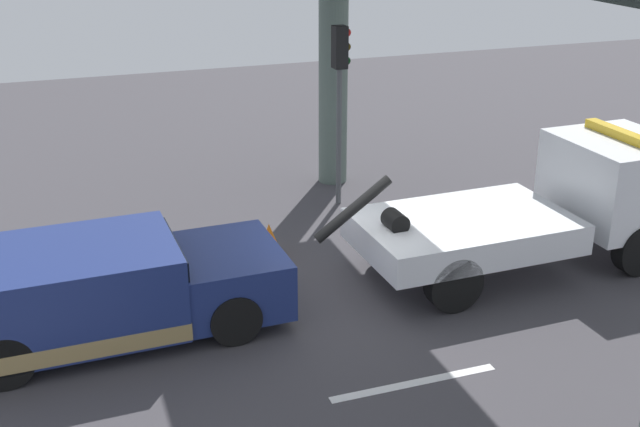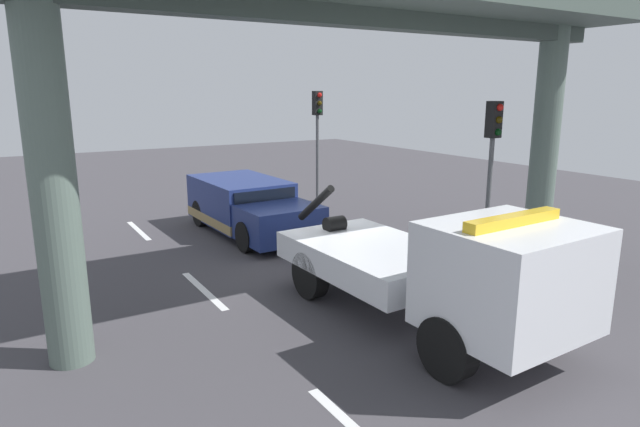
{
  "view_description": "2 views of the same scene",
  "coord_description": "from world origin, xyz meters",
  "px_view_note": "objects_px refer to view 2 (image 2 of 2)",
  "views": [
    {
      "loc": [
        -4.54,
        -11.66,
        6.62
      ],
      "look_at": [
        -0.19,
        0.69,
        1.32
      ],
      "focal_mm": 44.68,
      "sensor_mm": 36.0,
      "label": 1
    },
    {
      "loc": [
        10.78,
        -6.45,
        4.27
      ],
      "look_at": [
        -0.08,
        0.15,
        1.35
      ],
      "focal_mm": 30.15,
      "sensor_mm": 36.0,
      "label": 2
    }
  ],
  "objects_px": {
    "towed_van_green": "(248,207)",
    "traffic_light_near": "(318,122)",
    "tow_truck_white": "(441,269)",
    "traffic_cone_orange": "(365,237)",
    "traffic_light_far": "(493,145)"
  },
  "relations": [
    {
      "from": "towed_van_green",
      "to": "traffic_light_near",
      "type": "distance_m",
      "value": 5.65
    },
    {
      "from": "tow_truck_white",
      "to": "traffic_cone_orange",
      "type": "height_order",
      "value": "tow_truck_white"
    },
    {
      "from": "towed_van_green",
      "to": "traffic_cone_orange",
      "type": "bearing_deg",
      "value": 31.77
    },
    {
      "from": "towed_van_green",
      "to": "traffic_light_far",
      "type": "xyz_separation_m",
      "value": [
        5.58,
        4.25,
        2.15
      ]
    },
    {
      "from": "traffic_cone_orange",
      "to": "traffic_light_far",
      "type": "bearing_deg",
      "value": 43.94
    },
    {
      "from": "traffic_light_near",
      "to": "traffic_light_far",
      "type": "bearing_deg",
      "value": 0.0
    },
    {
      "from": "towed_van_green",
      "to": "traffic_light_far",
      "type": "bearing_deg",
      "value": 37.26
    },
    {
      "from": "traffic_light_near",
      "to": "traffic_light_far",
      "type": "distance_m",
      "value": 8.5
    },
    {
      "from": "tow_truck_white",
      "to": "traffic_light_far",
      "type": "height_order",
      "value": "traffic_light_far"
    },
    {
      "from": "towed_van_green",
      "to": "traffic_light_far",
      "type": "height_order",
      "value": "traffic_light_far"
    },
    {
      "from": "traffic_light_near",
      "to": "traffic_cone_orange",
      "type": "relative_size",
      "value": 6.32
    },
    {
      "from": "towed_van_green",
      "to": "traffic_cone_orange",
      "type": "distance_m",
      "value": 3.9
    },
    {
      "from": "tow_truck_white",
      "to": "towed_van_green",
      "type": "bearing_deg",
      "value": -179.83
    },
    {
      "from": "towed_van_green",
      "to": "traffic_cone_orange",
      "type": "xyz_separation_m",
      "value": [
        3.29,
        2.04,
        -0.46
      ]
    },
    {
      "from": "towed_van_green",
      "to": "traffic_light_near",
      "type": "bearing_deg",
      "value": 124.52
    }
  ]
}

